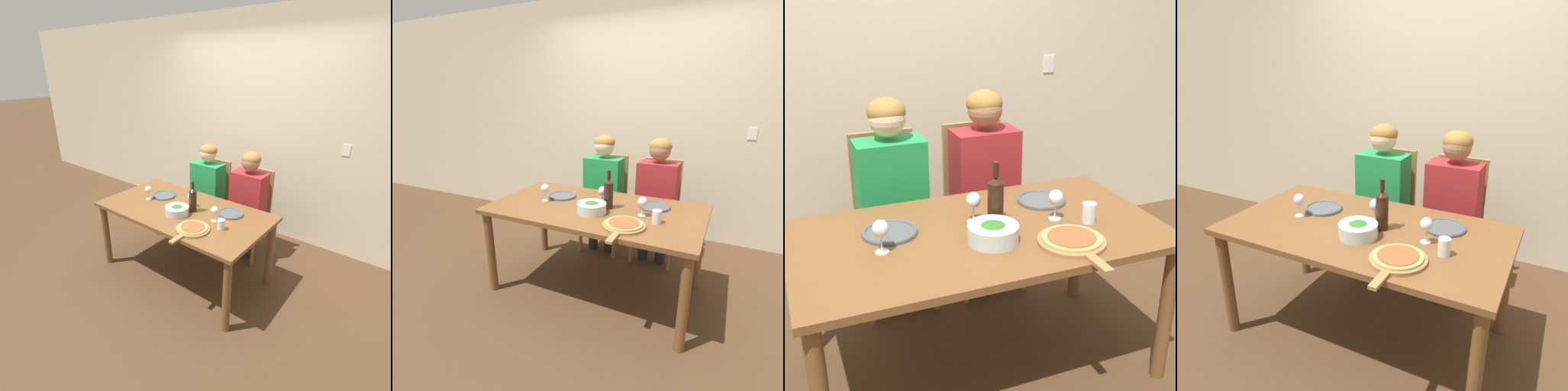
% 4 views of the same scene
% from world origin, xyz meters
% --- Properties ---
extents(ground_plane, '(40.00, 40.00, 0.00)m').
position_xyz_m(ground_plane, '(0.00, 0.00, 0.00)').
color(ground_plane, '#4C331E').
extents(back_wall, '(10.00, 0.06, 2.70)m').
position_xyz_m(back_wall, '(0.00, 1.43, 1.35)').
color(back_wall, beige).
rests_on(back_wall, ground).
extents(dining_table, '(1.70, 0.92, 0.75)m').
position_xyz_m(dining_table, '(0.00, 0.00, 0.66)').
color(dining_table, brown).
rests_on(dining_table, ground).
extents(chair_left, '(0.42, 0.42, 1.01)m').
position_xyz_m(chair_left, '(-0.24, 0.83, 0.54)').
color(chair_left, '#9E7042').
rests_on(chair_left, ground).
extents(chair_right, '(0.42, 0.42, 1.01)m').
position_xyz_m(chair_right, '(0.33, 0.83, 0.54)').
color(chair_right, '#9E7042').
rests_on(chair_right, ground).
extents(person_woman, '(0.47, 0.51, 1.24)m').
position_xyz_m(person_woman, '(-0.24, 0.71, 0.75)').
color(person_woman, '#28282D').
rests_on(person_woman, ground).
extents(person_man, '(0.47, 0.51, 1.24)m').
position_xyz_m(person_man, '(0.33, 0.71, 0.75)').
color(person_man, '#28282D').
rests_on(person_man, ground).
extents(wine_bottle, '(0.08, 0.08, 0.31)m').
position_xyz_m(wine_bottle, '(0.10, 0.03, 0.88)').
color(wine_bottle, black).
rests_on(wine_bottle, dining_table).
extents(broccoli_bowl, '(0.23, 0.23, 0.09)m').
position_xyz_m(broccoli_bowl, '(0.02, -0.12, 0.80)').
color(broccoli_bowl, silver).
rests_on(broccoli_bowl, dining_table).
extents(dinner_plate_left, '(0.25, 0.25, 0.02)m').
position_xyz_m(dinner_plate_left, '(-0.39, 0.12, 0.76)').
color(dinner_plate_left, '#4C5156').
rests_on(dinner_plate_left, dining_table).
extents(dinner_plate_right, '(0.25, 0.25, 0.02)m').
position_xyz_m(dinner_plate_right, '(0.43, 0.20, 0.76)').
color(dinner_plate_right, '#4C5156').
rests_on(dinner_plate_right, dining_table).
extents(pizza_on_board, '(0.30, 0.44, 0.04)m').
position_xyz_m(pizza_on_board, '(0.33, -0.27, 0.77)').
color(pizza_on_board, '#9E7042').
rests_on(pizza_on_board, dining_table).
extents(wine_glass_left, '(0.07, 0.07, 0.15)m').
position_xyz_m(wine_glass_left, '(-0.46, -0.04, 0.86)').
color(wine_glass_left, silver).
rests_on(wine_glass_left, dining_table).
extents(wine_glass_right, '(0.07, 0.07, 0.15)m').
position_xyz_m(wine_glass_right, '(0.39, -0.02, 0.86)').
color(wine_glass_right, silver).
rests_on(wine_glass_right, dining_table).
extents(wine_glass_centre, '(0.07, 0.07, 0.15)m').
position_xyz_m(wine_glass_centre, '(0.01, 0.10, 0.86)').
color(wine_glass_centre, silver).
rests_on(wine_glass_centre, dining_table).
extents(water_tumbler, '(0.07, 0.07, 0.10)m').
position_xyz_m(water_tumbler, '(0.52, -0.10, 0.80)').
color(water_tumbler, silver).
rests_on(water_tumbler, dining_table).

